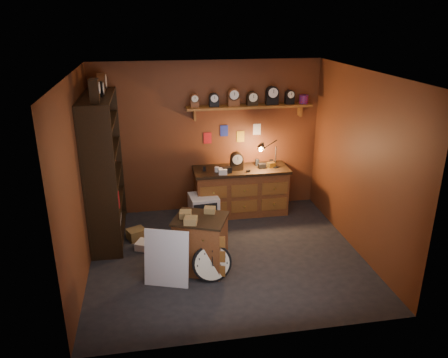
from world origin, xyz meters
TOP-DOWN VIEW (x-y plane):
  - floor at (0.00, 0.00)m, footprint 4.00×4.00m
  - room_shell at (0.04, 0.11)m, footprint 4.02×3.62m
  - shelving_unit at (-1.79, 0.98)m, footprint 0.47×1.60m
  - workbench at (0.53, 1.47)m, footprint 1.69×0.66m
  - low_cabinet at (-0.42, -0.29)m, footprint 0.87×0.81m
  - big_round_clock at (-0.31, -0.59)m, footprint 0.54×0.17m
  - white_panel at (-0.91, -0.58)m, footprint 0.62×0.35m
  - mini_fridge at (-0.18, 1.20)m, footprint 0.52×0.53m
  - floor_box_a at (-1.34, 0.77)m, footprint 0.35×0.33m
  - floor_box_b at (-1.23, 0.43)m, footprint 0.28×0.30m
  - floor_box_c at (-0.15, 1.11)m, footprint 0.25×0.22m

SIDE VIEW (x-z plane):
  - floor at x=0.00m, z-range 0.00..0.00m
  - white_panel at x=-0.91m, z-range -0.40..0.40m
  - floor_box_b at x=-1.23m, z-range 0.00..0.12m
  - floor_box_a at x=-1.34m, z-range 0.00..0.17m
  - floor_box_c at x=-0.15m, z-range 0.00..0.18m
  - mini_fridge at x=-0.18m, z-range 0.00..0.49m
  - big_round_clock at x=-0.31m, z-range -0.01..0.53m
  - low_cabinet at x=-0.42m, z-range -0.01..0.88m
  - workbench at x=0.53m, z-range -0.21..1.15m
  - shelving_unit at x=-1.79m, z-range -0.03..2.54m
  - room_shell at x=0.04m, z-range 0.37..3.08m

